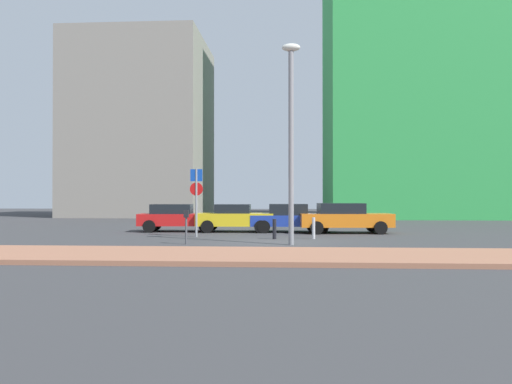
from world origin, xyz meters
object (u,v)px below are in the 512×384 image
Objects in this scene: parked_car_yellow at (235,218)px; traffic_bollard_near at (274,229)px; parking_sign_post at (196,194)px; traffic_bollard_mid at (314,228)px; parking_meter at (186,222)px; parked_car_orange at (344,218)px; parked_car_blue at (291,218)px; street_lamp at (291,127)px; parked_car_red at (178,217)px.

parked_car_yellow is 5.12m from traffic_bollard_near.
parking_sign_post reaches higher than traffic_bollard_mid.
parking_meter is at bearing -148.73° from traffic_bollard_mid.
parking_sign_post is at bearing 171.04° from traffic_bollard_mid.
parking_meter is at bearing -134.15° from parked_car_orange.
parked_car_blue is 4.59m from traffic_bollard_mid.
street_lamp is at bearing -89.88° from parked_car_blue.
street_lamp is at bearing -107.96° from traffic_bollard_mid.
parked_car_blue is at bearing 1.32° from parked_car_yellow.
traffic_bollard_near is at bearing 104.76° from street_lamp.
parking_sign_post is (1.65, -3.65, 1.20)m from parked_car_red.
parked_car_red is 10.22m from street_lamp.
parking_sign_post is at bearing 163.91° from traffic_bollard_near.
parking_meter is 5.81m from traffic_bollard_mid.
parked_car_yellow is 4.30× the size of traffic_bollard_mid.
street_lamp is (-2.63, -6.78, 3.66)m from parked_car_orange.
traffic_bollard_near is (3.27, 2.81, -0.42)m from parking_meter.
parked_car_blue is 2.73m from parked_car_orange.
parked_car_yellow is (3.02, -0.08, -0.00)m from parked_car_red.
parking_sign_post reaches higher than parking_meter.
parked_car_red is 4.95× the size of traffic_bollard_near.
street_lamp is 4.92m from traffic_bollard_near.
parked_car_red is 8.25m from traffic_bollard_mid.
parked_car_orange is 8.14m from street_lamp.
street_lamp is 8.20× the size of traffic_bollard_mid.
traffic_bollard_mid is at bearing 31.27° from parking_meter.
parked_car_orange reaches higher than traffic_bollard_mid.
parked_car_red is at bearing 128.69° from street_lamp.
traffic_bollard_mid is at bearing -8.96° from parking_sign_post.
street_lamp is at bearing 0.78° from parking_meter.
parking_sign_post is 0.41× the size of street_lamp.
parked_car_red is 7.75m from parking_meter.
parked_car_orange is 5.02× the size of traffic_bollard_mid.
traffic_bollard_near is at bearing -129.85° from parked_car_orange.
parked_car_red is 5.94m from parked_car_blue.
parked_car_orange is 5.25m from traffic_bollard_near.
parked_car_red is 1.38× the size of parking_sign_post.
parked_car_blue is 5.76m from parking_sign_post.
parking_sign_post is 5.53m from traffic_bollard_mid.
parked_car_yellow reaches higher than traffic_bollard_near.
parking_sign_post reaches higher than parked_car_yellow.
street_lamp is at bearing -51.31° from parked_car_red.
parked_car_red is at bearing 114.36° from parking_sign_post.
parked_car_orange is at bearing -6.03° from parked_car_yellow.
parking_meter is at bearing -75.35° from parked_car_red.
parked_car_blue is 1.40× the size of parking_sign_post.
parked_car_blue is 8.48m from parking_meter.
parked_car_orange reaches higher than parked_car_red.
parked_car_blue is at bearing -0.09° from parked_car_red.
parked_car_blue reaches higher than parked_car_red.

